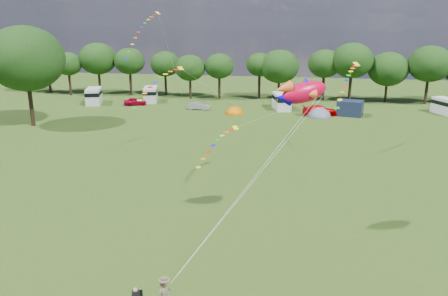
% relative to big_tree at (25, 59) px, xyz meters
% --- Properties ---
extents(ground_plane, '(180.00, 180.00, 0.00)m').
position_rel_big_tree_xyz_m(ground_plane, '(30.00, -28.00, -9.02)').
color(ground_plane, black).
rests_on(ground_plane, ground).
extents(tree_line, '(102.98, 10.98, 10.27)m').
position_rel_big_tree_xyz_m(tree_line, '(35.30, 26.99, -2.67)').
color(tree_line, black).
rests_on(tree_line, ground).
extents(big_tree, '(10.00, 10.00, 13.28)m').
position_rel_big_tree_xyz_m(big_tree, '(0.00, 0.00, 0.00)').
color(big_tree, black).
rests_on(big_tree, ground).
extents(car_a, '(4.20, 2.87, 1.30)m').
position_rel_big_tree_xyz_m(car_a, '(8.06, 16.97, -8.37)').
color(car_a, '#9C0320').
rests_on(car_a, ground).
extents(car_b, '(3.42, 1.34, 1.20)m').
position_rel_big_tree_xyz_m(car_b, '(19.55, 15.05, -8.42)').
color(car_b, gray).
rests_on(car_b, ground).
extents(car_c, '(5.51, 3.47, 1.54)m').
position_rel_big_tree_xyz_m(car_c, '(38.74, 13.79, -8.25)').
color(car_c, '#BB0004').
rests_on(car_c, ground).
extents(campervan_a, '(4.00, 5.91, 2.67)m').
position_rel_big_tree_xyz_m(campervan_a, '(0.50, 17.21, -7.58)').
color(campervan_a, silver).
rests_on(campervan_a, ground).
extents(campervan_b, '(3.51, 5.61, 2.56)m').
position_rel_big_tree_xyz_m(campervan_b, '(9.43, 21.00, -7.64)').
color(campervan_b, silver).
rests_on(campervan_b, ground).
extents(campervan_c, '(3.47, 5.64, 2.57)m').
position_rel_big_tree_xyz_m(campervan_c, '(32.73, 17.83, -7.64)').
color(campervan_c, silver).
rests_on(campervan_c, ground).
extents(campervan_d, '(3.90, 5.42, 2.45)m').
position_rel_big_tree_xyz_m(campervan_d, '(57.90, 18.07, -7.70)').
color(campervan_d, silver).
rests_on(campervan_d, ground).
extents(tent_orange, '(2.99, 3.27, 2.34)m').
position_rel_big_tree_xyz_m(tent_orange, '(25.80, 12.87, -9.00)').
color(tent_orange, '#C16300').
rests_on(tent_orange, ground).
extents(tent_greyblue, '(3.56, 3.90, 2.65)m').
position_rel_big_tree_xyz_m(tent_greyblue, '(38.62, 12.83, -9.00)').
color(tent_greyblue, slate).
rests_on(tent_greyblue, ground).
extents(awning_navy, '(4.23, 3.73, 2.27)m').
position_rel_big_tree_xyz_m(awning_navy, '(43.21, 14.64, -7.88)').
color(awning_navy, '#171F36').
rests_on(awning_navy, ground).
extents(fish_kite, '(3.57, 2.47, 1.90)m').
position_rel_big_tree_xyz_m(fish_kite, '(35.75, -26.12, 0.49)').
color(fish_kite, '#C20329').
rests_on(fish_kite, ground).
extents(streamer_kite_a, '(3.22, 5.59, 5.76)m').
position_rel_big_tree_xyz_m(streamer_kite_a, '(16.04, 1.41, 3.90)').
color(streamer_kite_a, yellow).
rests_on(streamer_kite_a, ground).
extents(streamer_kite_b, '(4.24, 4.63, 3.78)m').
position_rel_big_tree_xyz_m(streamer_kite_b, '(21.88, -10.28, -1.09)').
color(streamer_kite_b, '#F6AF19').
rests_on(streamer_kite_b, ground).
extents(streamer_kite_c, '(3.07, 4.90, 2.77)m').
position_rel_big_tree_xyz_m(streamer_kite_c, '(28.99, -15.92, -5.48)').
color(streamer_kite_c, '#FFF600').
rests_on(streamer_kite_c, ground).
extents(streamer_kite_d, '(2.75, 5.18, 4.32)m').
position_rel_big_tree_xyz_m(streamer_kite_d, '(40.65, -5.35, -1.02)').
color(streamer_kite_d, yellow).
rests_on(streamer_kite_d, ground).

